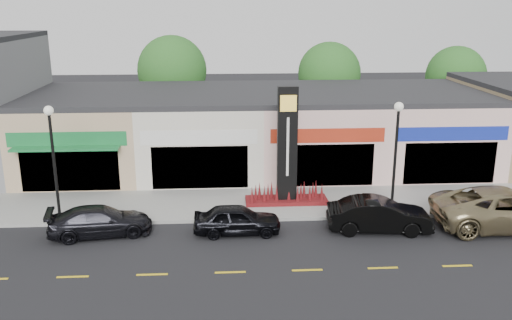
% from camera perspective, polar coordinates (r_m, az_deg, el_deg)
% --- Properties ---
extents(ground, '(120.00, 120.00, 0.00)m').
position_cam_1_polar(ground, '(24.10, -2.82, -8.42)').
color(ground, black).
rests_on(ground, ground).
extents(sidewalk, '(52.00, 4.30, 0.15)m').
position_cam_1_polar(sidewalk, '(28.09, -2.94, -4.61)').
color(sidewalk, gray).
rests_on(sidewalk, ground).
extents(curb, '(52.00, 0.20, 0.15)m').
position_cam_1_polar(curb, '(26.00, -2.89, -6.35)').
color(curb, gray).
rests_on(curb, ground).
extents(shop_beige, '(7.00, 10.85, 4.80)m').
position_cam_1_polar(shop_beige, '(35.26, -17.09, 2.91)').
color(shop_beige, tan).
rests_on(shop_beige, ground).
extents(shop_cream, '(7.00, 10.01, 4.80)m').
position_cam_1_polar(shop_cream, '(34.29, -5.64, 3.19)').
color(shop_cream, beige).
rests_on(shop_cream, ground).
extents(shop_pink_w, '(7.00, 10.01, 4.80)m').
position_cam_1_polar(shop_pink_w, '(34.73, 6.00, 3.35)').
color(shop_pink_w, '#D0A99E').
rests_on(shop_pink_w, ground).
extents(shop_pink_e, '(7.00, 10.01, 4.80)m').
position_cam_1_polar(shop_pink_e, '(36.53, 16.92, 3.36)').
color(shop_pink_e, '#D0A99E').
rests_on(shop_pink_e, ground).
extents(tree_rear_west, '(5.20, 5.20, 7.83)m').
position_cam_1_polar(tree_rear_west, '(41.90, -8.82, 9.33)').
color(tree_rear_west, '#382619').
rests_on(tree_rear_west, ground).
extents(tree_rear_mid, '(4.80, 4.80, 7.29)m').
position_cam_1_polar(tree_rear_mid, '(42.55, 7.71, 9.02)').
color(tree_rear_mid, '#382619').
rests_on(tree_rear_mid, ground).
extents(tree_rear_east, '(4.60, 4.60, 6.94)m').
position_cam_1_polar(tree_rear_east, '(45.56, 20.27, 8.32)').
color(tree_rear_east, '#382619').
rests_on(tree_rear_east, ground).
extents(lamp_west_near, '(0.44, 0.44, 5.47)m').
position_cam_1_polar(lamp_west_near, '(26.48, -20.59, 0.80)').
color(lamp_west_near, black).
rests_on(lamp_west_near, sidewalk).
extents(lamp_east_near, '(0.44, 0.44, 5.47)m').
position_cam_1_polar(lamp_east_near, '(26.57, 14.52, 1.37)').
color(lamp_east_near, black).
rests_on(lamp_east_near, sidewalk).
extents(pylon_sign, '(4.20, 1.30, 6.00)m').
position_cam_1_polar(pylon_sign, '(27.43, 3.27, -0.28)').
color(pylon_sign, '#520F0E').
rests_on(pylon_sign, sidewalk).
extents(car_dark_sedan, '(2.60, 4.79, 1.32)m').
position_cam_1_polar(car_dark_sedan, '(25.33, -16.08, -6.20)').
color(car_dark_sedan, black).
rests_on(car_dark_sedan, ground).
extents(car_black_sedan, '(1.60, 3.92, 1.33)m').
position_cam_1_polar(car_black_sedan, '(24.53, -2.00, -6.26)').
color(car_black_sedan, black).
rests_on(car_black_sedan, ground).
extents(car_black_conv, '(2.04, 4.80, 1.54)m').
position_cam_1_polar(car_black_conv, '(25.33, 12.82, -5.68)').
color(car_black_conv, black).
rests_on(car_black_conv, ground).
extents(car_gold_suv, '(3.32, 6.80, 1.86)m').
position_cam_1_polar(car_gold_suv, '(27.55, 24.91, -4.68)').
color(car_gold_suv, '#8B7C58').
rests_on(car_gold_suv, ground).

